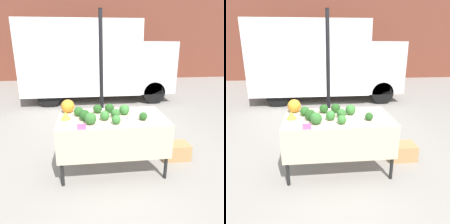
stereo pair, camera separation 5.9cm
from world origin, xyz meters
The scene contains 19 objects.
ground_plane centered at (0.00, 0.00, 0.00)m, with size 40.00×40.00×0.00m, color gray.
building_facade centered at (0.00, 8.91, 2.67)m, with size 16.00×0.60×5.34m.
tent_pole centered at (-0.09, 0.87, 1.26)m, with size 0.07×0.07×2.52m.
parked_truck centered at (-0.08, 4.62, 1.39)m, with size 4.90×2.29×2.60m.
market_table centered at (0.00, -0.07, 0.77)m, with size 1.64×0.94×0.88m.
orange_cauliflower centered at (-0.69, 0.30, 0.98)m, with size 0.22×0.22×0.22m.
romanesco_head centered at (-0.70, -0.03, 0.94)m, with size 0.15×0.15×0.12m.
broccoli_head_0 centered at (-0.12, -0.13, 0.95)m, with size 0.14×0.14×0.14m.
broccoli_head_1 centered at (-0.51, 0.11, 0.95)m, with size 0.15×0.15×0.15m.
broccoli_head_2 centered at (-0.34, -0.27, 0.96)m, with size 0.17×0.17×0.17m.
broccoli_head_3 centered at (-0.21, 0.22, 0.95)m, with size 0.14×0.14×0.14m.
broccoli_head_4 centered at (-0.42, -0.10, 0.96)m, with size 0.16×0.16×0.16m.
broccoli_head_5 centered at (0.21, 0.09, 0.96)m, with size 0.16×0.16×0.16m.
broccoli_head_6 centered at (-0.02, 0.22, 0.95)m, with size 0.15×0.15×0.15m.
broccoli_head_7 centered at (0.44, -0.19, 0.94)m, with size 0.12×0.12×0.12m.
broccoli_head_8 centered at (0.02, -0.30, 0.94)m, with size 0.13×0.13×0.13m.
broccoli_head_9 centered at (0.05, -0.03, 0.95)m, with size 0.14×0.14×0.14m.
price_sign centered at (-0.46, -0.46, 0.92)m, with size 0.12×0.01×0.08m.
produce_crate centered at (1.13, 0.15, 0.14)m, with size 0.48×0.33×0.28m.
Camera 1 is at (-0.38, -3.15, 2.00)m, focal length 35.00 mm.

